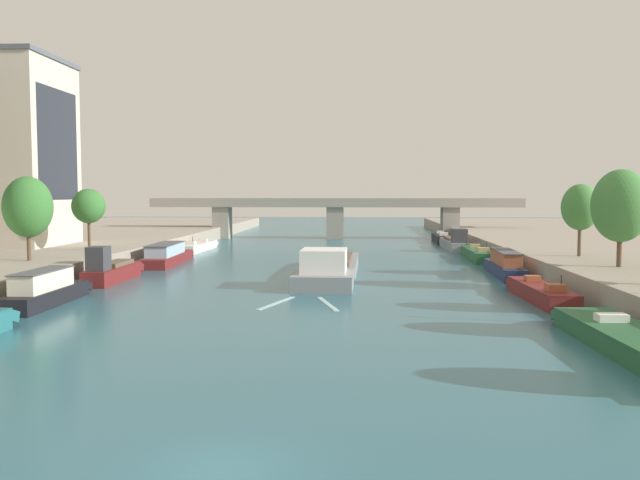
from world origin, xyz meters
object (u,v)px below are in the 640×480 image
Objects in this scene: moored_boat_left_end at (167,255)px; moored_boat_right_near at (442,238)px; tree_left_midway at (89,206)px; moored_boat_right_lone at (541,292)px; moored_boat_right_upstream at (505,265)px; tree_right_past_mid at (580,207)px; moored_boat_left_near at (198,246)px; moored_boat_right_midway at (478,254)px; moored_boat_left_far at (46,290)px; moored_boat_right_second at (455,243)px; tree_right_second at (621,206)px; moored_boat_left_gap_after at (112,270)px; bridge_far at (335,213)px; barge_midriver at (329,267)px; moored_boat_right_end at (639,345)px; tree_left_by_lamp at (28,207)px.

moored_boat_left_end is 48.97m from moored_boat_right_near.
moored_boat_left_end is 9.86m from tree_left_midway.
moored_boat_right_lone is 14.75m from moored_boat_right_upstream.
tree_right_past_mid reaches higher than moored_boat_left_end.
tree_left_midway reaches higher than moored_boat_left_near.
moored_boat_right_midway is (34.72, 6.58, -0.31)m from moored_boat_left_end.
moored_boat_left_end is 1.10× the size of moored_boat_right_midway.
moored_boat_right_near is (34.77, 62.30, -0.39)m from moored_boat_left_far.
moored_boat_right_upstream is 0.90× the size of moored_boat_right_second.
moored_boat_right_upstream reaches higher than moored_boat_left_end.
tree_left_midway is at bearing 164.37° from tree_right_second.
moored_boat_left_far reaches higher than moored_boat_right_lone.
moored_boat_right_lone is at bearing -13.86° from moored_boat_left_gap_after.
tree_right_second reaches higher than tree_right_past_mid.
bridge_far is at bearing 104.39° from moored_boat_right_lone.
moored_boat_left_end is 2.14× the size of tree_right_past_mid.
moored_boat_right_near is 1.60× the size of tree_right_second.
tree_right_second is at bearing -17.31° from barge_midriver.
moored_boat_left_end is at bearing -134.10° from moored_boat_right_near.
tree_right_past_mid is (7.08, 30.60, 5.85)m from moored_boat_right_end.
moored_boat_right_midway is at bearing -87.49° from moored_boat_right_second.
bridge_far is at bearing 108.93° from moored_boat_right_upstream.
tree_right_second is at bearing -82.39° from moored_boat_right_near.
moored_boat_right_near reaches higher than moored_boat_left_end.
moored_boat_right_second is 40.22m from tree_right_second.
moored_boat_right_lone is 0.94× the size of moored_boat_right_near.
moored_boat_right_lone is (34.55, 3.72, -0.41)m from moored_boat_left_far.
moored_boat_right_end is 1.21× the size of moored_boat_right_second.
moored_boat_right_second is at bearing 54.06° from moored_boat_left_far.
moored_boat_right_end reaches higher than moored_boat_left_near.
moored_boat_right_near is (0.22, 58.57, 0.02)m from moored_boat_right_lone.
moored_boat_right_near is (34.68, 50.08, -0.36)m from moored_boat_left_gap_after.
moored_boat_left_end is 39.96m from moored_boat_right_second.
tree_left_by_lamp is at bearing -138.39° from moored_boat_right_second.
tree_right_second is (41.22, -18.31, 5.76)m from moored_boat_left_end.
moored_boat_right_upstream is at bearing 124.95° from tree_right_second.
bridge_far is at bearing 73.00° from moored_boat_left_gap_after.
tree_left_by_lamp is (-41.48, -36.84, 5.58)m from moored_boat_right_second.
tree_right_past_mid reaches higher than moored_boat_right_near.
moored_boat_left_gap_after is 0.90× the size of moored_boat_right_lone.
barge_midriver is 26.11m from tree_left_midway.
moored_boat_right_end is 1.34× the size of moored_boat_right_upstream.
tree_left_by_lamp is (-6.75, -33.13, 5.97)m from moored_boat_left_near.
moored_boat_left_far is 1.48× the size of tree_left_by_lamp.
moored_boat_right_second reaches higher than moored_boat_left_far.
moored_boat_left_end is 18.47m from tree_left_by_lamp.
moored_boat_left_far is 71.89m from bridge_far.
moored_boat_right_near is at bearing 98.93° from tree_right_past_mid.
tree_left_midway is (-40.57, 34.96, 5.82)m from moored_boat_right_end.
tree_right_past_mid is (41.76, 17.83, 5.38)m from moored_boat_left_far.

